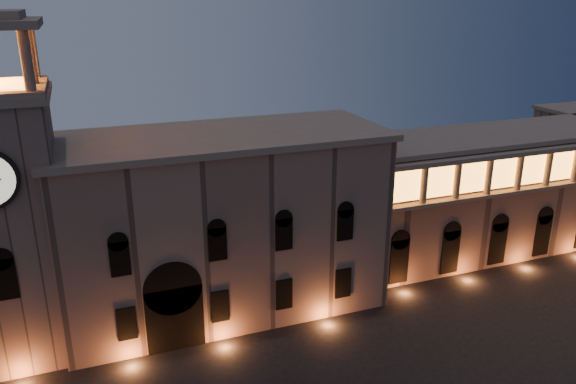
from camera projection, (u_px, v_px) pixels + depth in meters
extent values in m
cube|color=#795D4F|center=(223.00, 226.00, 53.86)|extent=(30.00, 12.00, 17.00)
cube|color=#87705D|center=(219.00, 137.00, 50.95)|extent=(30.80, 12.80, 0.60)
cube|color=black|center=(174.00, 316.00, 48.91)|extent=(5.00, 1.40, 6.00)
cylinder|color=black|center=(172.00, 285.00, 47.92)|extent=(5.00, 1.40, 5.00)
cube|color=orange|center=(174.00, 319.00, 48.80)|extent=(4.20, 0.20, 5.00)
cube|color=#795D4F|center=(5.00, 233.00, 46.01)|extent=(9.00, 9.00, 22.00)
cylinder|color=#87705D|center=(27.00, 61.00, 39.25)|extent=(0.76, 0.76, 4.20)
cylinder|color=#87705D|center=(32.00, 51.00, 45.96)|extent=(0.76, 0.76, 4.20)
cylinder|color=#87705D|center=(30.00, 56.00, 42.60)|extent=(0.76, 0.76, 4.20)
cube|color=brown|center=(495.00, 193.00, 67.40)|extent=(40.00, 10.00, 14.00)
cube|color=#87705D|center=(502.00, 134.00, 65.00)|extent=(40.60, 10.60, 0.50)
cube|color=#87705D|center=(531.00, 189.00, 61.78)|extent=(40.00, 1.20, 0.40)
cube|color=#87705D|center=(537.00, 151.00, 60.36)|extent=(40.00, 1.40, 0.50)
cube|color=orange|center=(530.00, 168.00, 61.54)|extent=(38.00, 0.15, 3.60)
cylinder|color=#87705D|center=(389.00, 188.00, 55.08)|extent=(0.70, 0.70, 4.00)
cylinder|color=#87705D|center=(424.00, 184.00, 56.41)|extent=(0.70, 0.70, 4.00)
cylinder|color=#87705D|center=(457.00, 180.00, 57.73)|extent=(0.70, 0.70, 4.00)
cylinder|color=#87705D|center=(489.00, 175.00, 59.06)|extent=(0.70, 0.70, 4.00)
cylinder|color=#87705D|center=(519.00, 172.00, 60.39)|extent=(0.70, 0.70, 4.00)
cylinder|color=#87705D|center=(548.00, 168.00, 61.71)|extent=(0.70, 0.70, 4.00)
cylinder|color=#87705D|center=(576.00, 164.00, 63.04)|extent=(0.70, 0.70, 4.00)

